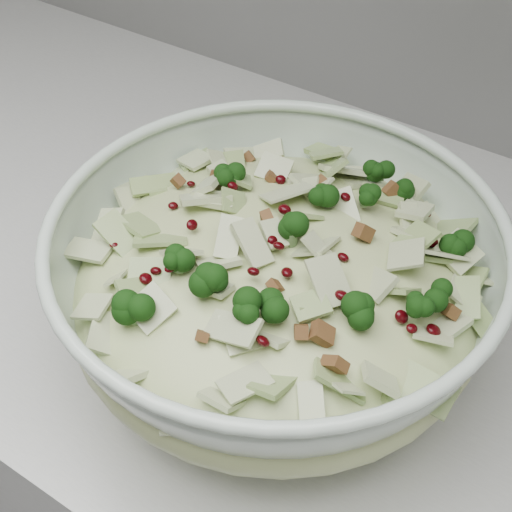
{
  "coord_description": "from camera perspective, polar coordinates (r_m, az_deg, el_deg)",
  "views": [
    {
      "loc": [
        -0.05,
        1.28,
        1.37
      ],
      "look_at": [
        -0.26,
        1.6,
        1.0
      ],
      "focal_mm": 50.0,
      "sensor_mm": 36.0,
      "label": 1
    }
  ],
  "objects": [
    {
      "name": "salad",
      "position": [
        0.54,
        1.63,
        -0.96
      ],
      "size": [
        0.36,
        0.36,
        0.14
      ],
      "rotation": [
        0.0,
        0.0,
        0.14
      ],
      "color": "beige",
      "rests_on": "mixing_bowl"
    },
    {
      "name": "mixing_bowl",
      "position": [
        0.55,
        1.58,
        -2.58
      ],
      "size": [
        0.41,
        0.41,
        0.14
      ],
      "rotation": [
        0.0,
        0.0,
        0.25
      ],
      "color": "silver",
      "rests_on": "counter"
    }
  ]
}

